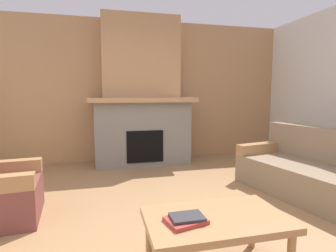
# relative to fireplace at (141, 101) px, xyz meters

# --- Properties ---
(ground) EXTENTS (9.00, 9.00, 0.00)m
(ground) POSITION_rel_fireplace_xyz_m (0.00, -2.62, -1.16)
(ground) COLOR #9E754C
(wall_back_wood_panel) EXTENTS (6.00, 0.12, 2.70)m
(wall_back_wood_panel) POSITION_rel_fireplace_xyz_m (0.00, 0.38, 0.19)
(wall_back_wood_panel) COLOR tan
(wall_back_wood_panel) RESTS_ON ground
(fireplace) EXTENTS (1.90, 0.82, 2.70)m
(fireplace) POSITION_rel_fireplace_xyz_m (0.00, 0.00, 0.00)
(fireplace) COLOR gray
(fireplace) RESTS_ON ground
(couch) EXTENTS (1.18, 1.93, 0.85)m
(couch) POSITION_rel_fireplace_xyz_m (1.85, -2.19, -0.88)
(couch) COLOR #847056
(couch) RESTS_ON ground
(coffee_table) EXTENTS (1.00, 0.60, 0.43)m
(coffee_table) POSITION_rel_fireplace_xyz_m (0.05, -3.29, -0.79)
(coffee_table) COLOR #A87A4C
(coffee_table) RESTS_ON ground
(book_stack_near_edge) EXTENTS (0.29, 0.25, 0.05)m
(book_stack_near_edge) POSITION_rel_fireplace_xyz_m (-0.18, -3.32, -0.71)
(book_stack_near_edge) COLOR #B23833
(book_stack_near_edge) RESTS_ON coffee_table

